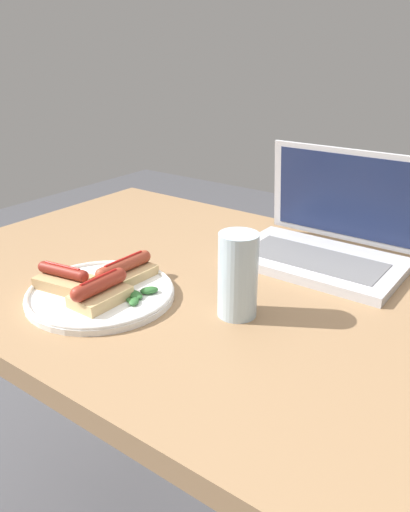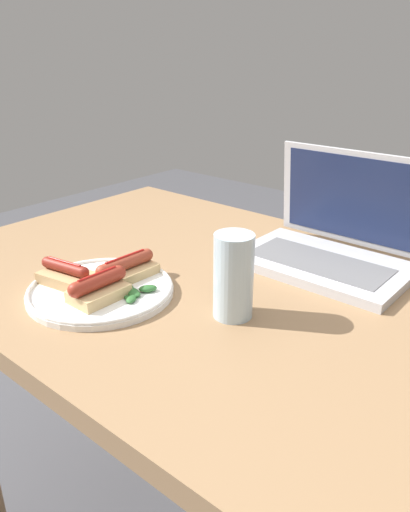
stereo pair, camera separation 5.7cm
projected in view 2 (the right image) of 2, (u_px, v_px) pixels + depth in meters
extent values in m
cube|color=#93704C|center=(226.00, 293.00, 0.91)|extent=(1.20, 0.76, 0.04)
cylinder|color=#93704C|center=(153.00, 321.00, 1.57)|extent=(0.06, 0.06, 0.73)
cube|color=#B7B7BC|center=(322.00, 264.00, 0.96)|extent=(0.32, 0.21, 0.02)
cube|color=slate|center=(319.00, 261.00, 0.95)|extent=(0.26, 0.11, 0.00)
cube|color=#B7B7BC|center=(354.00, 198.00, 1.00)|extent=(0.32, 0.03, 0.19)
cube|color=#192347|center=(353.00, 199.00, 1.00)|extent=(0.29, 0.02, 0.17)
cylinder|color=white|center=(101.00, 291.00, 0.86)|extent=(0.25, 0.25, 0.01)
torus|color=white|center=(100.00, 288.00, 0.86)|extent=(0.25, 0.25, 0.01)
cube|color=tan|center=(126.00, 273.00, 0.90)|extent=(0.06, 0.12, 0.02)
cylinder|color=#9E3D28|center=(125.00, 263.00, 0.89)|extent=(0.03, 0.10, 0.02)
sphere|color=#9E3D28|center=(147.00, 255.00, 0.93)|extent=(0.02, 0.02, 0.02)
sphere|color=#9E3D28|center=(102.00, 272.00, 0.86)|extent=(0.02, 0.02, 0.02)
cylinder|color=red|center=(125.00, 257.00, 0.89)|extent=(0.01, 0.09, 0.01)
cube|color=tan|center=(99.00, 293.00, 0.83)|extent=(0.06, 0.09, 0.02)
cylinder|color=maroon|center=(98.00, 281.00, 0.82)|extent=(0.03, 0.09, 0.03)
sphere|color=maroon|center=(75.00, 290.00, 0.79)|extent=(0.03, 0.03, 0.03)
sphere|color=maroon|center=(118.00, 272.00, 0.85)|extent=(0.03, 0.03, 0.03)
cylinder|color=red|center=(97.00, 274.00, 0.81)|extent=(0.01, 0.07, 0.00)
cube|color=tan|center=(66.00, 277.00, 0.88)|extent=(0.10, 0.07, 0.02)
cylinder|color=maroon|center=(65.00, 267.00, 0.87)|extent=(0.09, 0.03, 0.02)
sphere|color=maroon|center=(83.00, 272.00, 0.85)|extent=(0.02, 0.02, 0.02)
sphere|color=maroon|center=(48.00, 262.00, 0.89)|extent=(0.02, 0.02, 0.02)
cylinder|color=red|center=(64.00, 262.00, 0.87)|extent=(0.07, 0.02, 0.01)
ellipsoid|color=#2D662D|center=(148.00, 288.00, 0.85)|extent=(0.03, 0.04, 0.01)
ellipsoid|color=#2D662D|center=(133.00, 293.00, 0.84)|extent=(0.03, 0.02, 0.01)
ellipsoid|color=#2D662D|center=(131.00, 299.00, 0.82)|extent=(0.03, 0.03, 0.01)
ellipsoid|color=#2D662D|center=(131.00, 291.00, 0.84)|extent=(0.03, 0.02, 0.01)
ellipsoid|color=#2D662D|center=(128.00, 289.00, 0.85)|extent=(0.03, 0.03, 0.01)
ellipsoid|color=#2D662D|center=(127.00, 298.00, 0.83)|extent=(0.02, 0.02, 0.00)
cylinder|color=silver|center=(233.00, 276.00, 0.77)|extent=(0.06, 0.06, 0.14)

